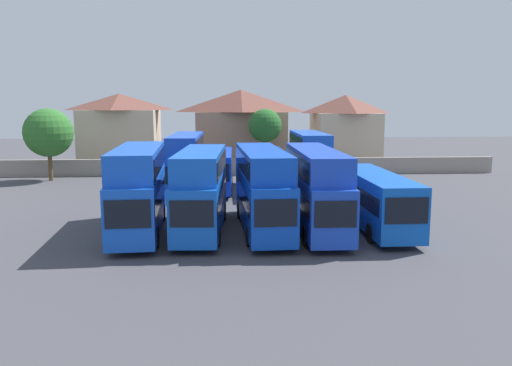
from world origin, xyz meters
TOP-DOWN VIEW (x-y plane):
  - ground at (0.00, 18.00)m, footprint 140.00×140.00m
  - depot_boundary_wall at (0.00, 24.91)m, footprint 56.00×0.50m
  - bus_1 at (-7.14, -0.11)m, footprint 3.15×10.76m
  - bus_2 at (-3.47, -0.12)m, footprint 3.02×10.34m
  - bus_3 at (0.19, 0.22)m, footprint 2.89×11.49m
  - bus_4 at (3.46, 0.20)m, footprint 2.64×11.81m
  - bus_5 at (7.14, 0.19)m, footprint 2.65×11.05m
  - bus_6 at (-5.38, 14.68)m, footprint 2.74×11.43m
  - bus_7 at (-2.65, 14.80)m, footprint 2.79×10.57m
  - bus_8 at (2.25, 14.64)m, footprint 2.57×10.92m
  - bus_9 at (5.62, 15.05)m, footprint 2.81×10.42m
  - house_terrace_left at (-14.45, 32.26)m, footprint 9.33×7.30m
  - house_terrace_centre at (0.14, 33.19)m, footprint 11.47×6.89m
  - house_terrace_right at (13.05, 32.44)m, footprint 7.98×7.90m
  - tree_left_of_lot at (2.65, 27.41)m, footprint 3.77×3.77m
  - tree_behind_wall at (-19.48, 21.91)m, footprint 4.83×4.83m

SIDE VIEW (x-z plane):
  - ground at x=0.00m, z-range 0.00..0.00m
  - depot_boundary_wall at x=0.00m, z-range 0.00..1.80m
  - bus_5 at x=7.14m, z-range 0.24..3.64m
  - bus_8 at x=2.25m, z-range 0.24..3.70m
  - bus_7 at x=-2.65m, z-range 0.24..3.71m
  - bus_2 at x=-3.47m, z-range 0.31..5.21m
  - bus_4 at x=3.46m, z-range 0.31..5.21m
  - bus_3 at x=0.19m, z-range 0.31..5.24m
  - bus_6 at x=-5.38m, z-range 0.31..5.32m
  - bus_1 at x=-7.14m, z-range 0.32..5.42m
  - bus_9 at x=5.62m, z-range 0.32..5.43m
  - house_terrace_right at x=13.05m, z-range 0.08..8.87m
  - house_terrace_left at x=-14.45m, z-range 0.08..8.96m
  - house_terrace_centre at x=0.14m, z-range 0.10..9.50m
  - tree_behind_wall at x=-19.48m, z-range 1.19..8.43m
  - tree_left_of_lot at x=2.65m, z-range 1.63..8.76m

